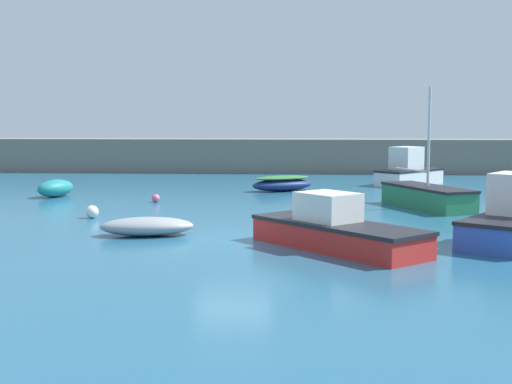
{
  "coord_description": "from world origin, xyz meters",
  "views": [
    {
      "loc": [
        2.21,
        -23.24,
        4.07
      ],
      "look_at": [
        0.38,
        6.09,
        0.94
      ],
      "focal_mm": 50.0,
      "sensor_mm": 36.0,
      "label": 1
    }
  ],
  "objects_px": {
    "sailboat_twin_hulled": "(427,197)",
    "dinghy_near_pier": "(55,188)",
    "motorboat_with_cabin": "(408,172)",
    "mooring_buoy_pink": "(156,198)",
    "rowboat_with_red_cover": "(282,183)",
    "mooring_buoy_white": "(92,212)",
    "cabin_cruiser_white": "(336,230)",
    "rowboat_blue_near": "(147,226)"
  },
  "relations": [
    {
      "from": "rowboat_blue_near",
      "to": "sailboat_twin_hulled",
      "type": "height_order",
      "value": "sailboat_twin_hulled"
    },
    {
      "from": "mooring_buoy_pink",
      "to": "mooring_buoy_white",
      "type": "bearing_deg",
      "value": -105.17
    },
    {
      "from": "motorboat_with_cabin",
      "to": "rowboat_with_red_cover",
      "type": "bearing_deg",
      "value": 160.26
    },
    {
      "from": "mooring_buoy_white",
      "to": "rowboat_blue_near",
      "type": "bearing_deg",
      "value": -52.22
    },
    {
      "from": "dinghy_near_pier",
      "to": "motorboat_with_cabin",
      "type": "bearing_deg",
      "value": 134.7
    },
    {
      "from": "cabin_cruiser_white",
      "to": "mooring_buoy_white",
      "type": "xyz_separation_m",
      "value": [
        -9.42,
        6.05,
        -0.32
      ]
    },
    {
      "from": "mooring_buoy_pink",
      "to": "rowboat_blue_near",
      "type": "bearing_deg",
      "value": -80.21
    },
    {
      "from": "rowboat_with_red_cover",
      "to": "mooring_buoy_white",
      "type": "bearing_deg",
      "value": -153.28
    },
    {
      "from": "motorboat_with_cabin",
      "to": "mooring_buoy_pink",
      "type": "relative_size",
      "value": 12.12
    },
    {
      "from": "rowboat_with_red_cover",
      "to": "dinghy_near_pier",
      "type": "bearing_deg",
      "value": 168.02
    },
    {
      "from": "motorboat_with_cabin",
      "to": "sailboat_twin_hulled",
      "type": "xyz_separation_m",
      "value": [
        -0.77,
        -10.79,
        -0.28
      ]
    },
    {
      "from": "cabin_cruiser_white",
      "to": "mooring_buoy_white",
      "type": "height_order",
      "value": "cabin_cruiser_white"
    },
    {
      "from": "rowboat_with_red_cover",
      "to": "rowboat_blue_near",
      "type": "height_order",
      "value": "rowboat_with_red_cover"
    },
    {
      "from": "dinghy_near_pier",
      "to": "rowboat_blue_near",
      "type": "height_order",
      "value": "dinghy_near_pier"
    },
    {
      "from": "sailboat_twin_hulled",
      "to": "mooring_buoy_pink",
      "type": "relative_size",
      "value": 14.21
    },
    {
      "from": "rowboat_blue_near",
      "to": "rowboat_with_red_cover",
      "type": "bearing_deg",
      "value": 64.29
    },
    {
      "from": "motorboat_with_cabin",
      "to": "mooring_buoy_white",
      "type": "height_order",
      "value": "motorboat_with_cabin"
    },
    {
      "from": "sailboat_twin_hulled",
      "to": "cabin_cruiser_white",
      "type": "xyz_separation_m",
      "value": [
        -4.53,
        -10.02,
        0.06
      ]
    },
    {
      "from": "dinghy_near_pier",
      "to": "mooring_buoy_pink",
      "type": "bearing_deg",
      "value": 93.86
    },
    {
      "from": "dinghy_near_pier",
      "to": "rowboat_with_red_cover",
      "type": "xyz_separation_m",
      "value": [
        11.4,
        3.56,
        -0.02
      ]
    },
    {
      "from": "rowboat_blue_near",
      "to": "mooring_buoy_pink",
      "type": "height_order",
      "value": "rowboat_blue_near"
    },
    {
      "from": "sailboat_twin_hulled",
      "to": "rowboat_blue_near",
      "type": "bearing_deg",
      "value": -77.7
    },
    {
      "from": "mooring_buoy_pink",
      "to": "dinghy_near_pier",
      "type": "bearing_deg",
      "value": 160.69
    },
    {
      "from": "sailboat_twin_hulled",
      "to": "dinghy_near_pier",
      "type": "bearing_deg",
      "value": -124.58
    },
    {
      "from": "motorboat_with_cabin",
      "to": "mooring_buoy_white",
      "type": "bearing_deg",
      "value": 177.79
    },
    {
      "from": "dinghy_near_pier",
      "to": "sailboat_twin_hulled",
      "type": "relative_size",
      "value": 0.46
    },
    {
      "from": "sailboat_twin_hulled",
      "to": "motorboat_with_cabin",
      "type": "bearing_deg",
      "value": 151.98
    },
    {
      "from": "rowboat_blue_near",
      "to": "cabin_cruiser_white",
      "type": "xyz_separation_m",
      "value": [
        6.33,
        -2.06,
        0.26
      ]
    },
    {
      "from": "mooring_buoy_pink",
      "to": "sailboat_twin_hulled",
      "type": "bearing_deg",
      "value": -6.61
    },
    {
      "from": "motorboat_with_cabin",
      "to": "sailboat_twin_hulled",
      "type": "bearing_deg",
      "value": -141.36
    },
    {
      "from": "dinghy_near_pier",
      "to": "mooring_buoy_pink",
      "type": "height_order",
      "value": "dinghy_near_pier"
    },
    {
      "from": "mooring_buoy_white",
      "to": "dinghy_near_pier",
      "type": "bearing_deg",
      "value": 118.88
    },
    {
      "from": "rowboat_with_red_cover",
      "to": "mooring_buoy_pink",
      "type": "xyz_separation_m",
      "value": [
        -5.88,
        -5.5,
        -0.23
      ]
    },
    {
      "from": "cabin_cruiser_white",
      "to": "mooring_buoy_white",
      "type": "relative_size",
      "value": 11.21
    },
    {
      "from": "dinghy_near_pier",
      "to": "cabin_cruiser_white",
      "type": "bearing_deg",
      "value": 68.33
    },
    {
      "from": "cabin_cruiser_white",
      "to": "dinghy_near_pier",
      "type": "bearing_deg",
      "value": -176.93
    },
    {
      "from": "cabin_cruiser_white",
      "to": "mooring_buoy_white",
      "type": "distance_m",
      "value": 11.2
    },
    {
      "from": "mooring_buoy_white",
      "to": "rowboat_with_red_cover",
      "type": "bearing_deg",
      "value": 56.05
    },
    {
      "from": "dinghy_near_pier",
      "to": "rowboat_blue_near",
      "type": "xyz_separation_m",
      "value": [
        7.15,
        -11.34,
        -0.12
      ]
    },
    {
      "from": "sailboat_twin_hulled",
      "to": "mooring_buoy_white",
      "type": "relative_size",
      "value": 10.48
    },
    {
      "from": "motorboat_with_cabin",
      "to": "rowboat_blue_near",
      "type": "relative_size",
      "value": 1.38
    },
    {
      "from": "cabin_cruiser_white",
      "to": "sailboat_twin_hulled",
      "type": "bearing_deg",
      "value": 113.57
    }
  ]
}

